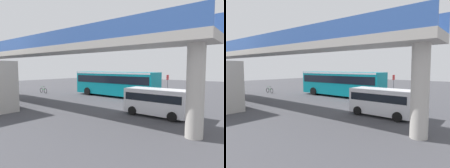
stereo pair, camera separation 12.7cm
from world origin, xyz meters
TOP-DOWN VIEW (x-y plane):
  - ground at (0.00, 0.00)m, footprint 80.00×80.00m
  - city_bus at (-1.25, -0.01)m, footprint 11.54×2.85m
  - parked_van at (-9.98, 6.06)m, footprint 4.80×2.17m
  - bicycle_green at (9.14, 3.66)m, footprint 1.77×0.44m
  - traffic_sign at (-6.88, -3.28)m, footprint 0.08×0.60m
  - lane_dash_leftmost at (-4.00, -2.19)m, footprint 2.00×0.20m
  - lane_dash_left at (0.00, -2.19)m, footprint 2.00×0.20m
  - lane_dash_centre at (4.00, -2.19)m, footprint 2.00×0.20m
  - pedestrian_overpass at (0.00, 9.29)m, footprint 29.25×2.60m

SIDE VIEW (x-z plane):
  - ground at x=0.00m, z-range 0.00..0.00m
  - lane_dash_leftmost at x=-4.00m, z-range 0.00..0.01m
  - lane_dash_left at x=0.00m, z-range 0.00..0.01m
  - lane_dash_centre at x=4.00m, z-range 0.00..0.01m
  - bicycle_green at x=9.14m, z-range -0.11..0.85m
  - parked_van at x=-9.98m, z-range 0.16..2.21m
  - city_bus at x=-1.25m, z-range 0.31..3.46m
  - traffic_sign at x=-6.88m, z-range 0.49..3.29m
  - pedestrian_overpass at x=0.00m, z-range 1.56..8.04m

